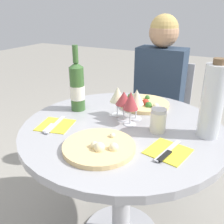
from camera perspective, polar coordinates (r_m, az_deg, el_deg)
dining_table at (r=1.26m, az=2.34°, el=-9.06°), size 0.96×0.96×0.73m
chair_behind_diner at (r=2.04m, az=10.76°, el=-1.26°), size 0.40×0.40×0.85m
seated_diner at (r=1.87m, az=9.86°, el=1.04°), size 0.34×0.40×1.21m
pizza_large at (r=1.00m, az=-2.89°, el=-7.94°), size 0.29×0.29×0.05m
pizza_small_far at (r=1.44m, az=7.16°, el=2.05°), size 0.28×0.28×0.05m
wine_bottle at (r=1.34m, az=-7.96°, el=5.73°), size 0.08×0.08×0.35m
tall_carafe at (r=1.12m, az=21.98°, el=2.28°), size 0.09×0.09×0.34m
sugar_shaker at (r=1.13m, az=10.50°, el=-1.87°), size 0.07×0.07×0.11m
wine_glass_front_right at (r=1.16m, az=4.29°, el=2.51°), size 0.07×0.07×0.17m
wine_glass_back_right at (r=1.22m, az=5.64°, el=3.34°), size 0.08×0.08×0.16m
wine_glass_center at (r=1.21m, az=2.72°, el=3.09°), size 0.08×0.08×0.15m
wine_glass_back_left at (r=1.26m, az=1.29°, el=3.93°), size 0.08×0.08×0.15m
place_setting_left at (r=1.22m, az=-12.90°, el=-2.95°), size 0.18×0.19×0.01m
place_setting_right at (r=1.01m, az=12.61°, el=-8.79°), size 0.18×0.19×0.01m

